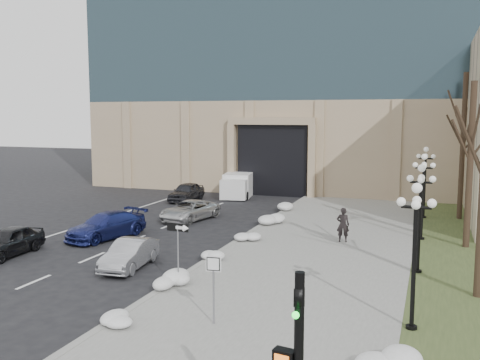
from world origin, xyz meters
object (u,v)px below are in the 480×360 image
object	(u,v)px
one_way_sign	(181,235)
lamppost_b	(420,204)
car_a	(7,241)
car_b	(130,254)
car_c	(106,226)
keep_sign	(214,275)
car_d	(190,210)
lamppost_d	(425,173)
box_truck	(239,185)
pedestrian	(343,225)
car_e	(186,192)
lamppost_a	(415,237)
lamppost_c	(423,185)

from	to	relation	value
one_way_sign	lamppost_b	distance (m)	10.17
car_a	car_b	size ratio (longest dim) A/B	1.07
car_c	keep_sign	world-z (taller)	keep_sign
car_d	lamppost_d	xyz separation A→B (m)	(14.33, 5.52, 2.44)
box_truck	keep_sign	bearing A→B (deg)	-81.67
car_d	pedestrian	distance (m)	10.89
car_e	pedestrian	bearing A→B (deg)	-37.59
car_a	box_truck	xyz separation A→B (m)	(4.02, 22.01, 0.24)
one_way_sign	lamppost_b	bearing A→B (deg)	33.93
car_b	keep_sign	xyz separation A→B (m)	(6.13, -4.91, 1.10)
car_c	keep_sign	bearing A→B (deg)	-27.67
pedestrian	lamppost_a	size ratio (longest dim) A/B	0.39
car_a	car_c	distance (m)	5.37
car_e	keep_sign	xyz separation A→B (m)	(11.85, -22.73, 1.00)
pedestrian	keep_sign	bearing A→B (deg)	72.04
car_e	box_truck	xyz separation A→B (m)	(3.00, 4.02, 0.22)
lamppost_a	lamppost_b	world-z (taller)	same
lamppost_d	lamppost_a	bearing A→B (deg)	-90.00
keep_sign	lamppost_c	world-z (taller)	lamppost_c
car_e	car_c	bearing A→B (deg)	-85.74
car_b	lamppost_d	world-z (taller)	lamppost_d
car_e	keep_sign	bearing A→B (deg)	-64.25
keep_sign	lamppost_a	distance (m)	6.44
car_b	car_e	xyz separation A→B (m)	(-5.72, 17.81, 0.09)
one_way_sign	pedestrian	bearing A→B (deg)	66.39
pedestrian	lamppost_c	world-z (taller)	lamppost_c
car_b	lamppost_a	xyz separation A→B (m)	(12.16, -3.12, 2.44)
car_d	pedestrian	xyz separation A→B (m)	(10.42, -3.13, 0.41)
box_truck	lamppost_a	bearing A→B (deg)	-69.16
car_c	lamppost_c	bearing A→B (deg)	32.39
pedestrian	car_b	bearing A→B (deg)	34.73
box_truck	lamppost_d	bearing A→B (deg)	-30.12
car_e	lamppost_c	world-z (taller)	lamppost_c
lamppost_d	car_d	bearing A→B (deg)	-158.94
one_way_sign	lamppost_d	xyz separation A→B (m)	(8.67, 18.24, 0.90)
one_way_sign	box_truck	bearing A→B (deg)	107.50
car_b	car_d	distance (m)	11.07
car_d	lamppost_b	world-z (taller)	lamppost_b
pedestrian	box_truck	distance (m)	17.87
lamppost_c	box_truck	bearing A→B (deg)	141.22
box_truck	lamppost_a	distance (m)	29.14
pedestrian	one_way_sign	size ratio (longest dim) A/B	0.70
car_a	keep_sign	distance (m)	13.75
one_way_sign	car_e	bearing A→B (deg)	117.89
car_b	lamppost_d	distance (m)	20.54
lamppost_c	car_d	bearing A→B (deg)	176.08
box_truck	lamppost_d	xyz separation A→B (m)	(14.89, -5.46, 2.13)
car_b	box_truck	bearing A→B (deg)	90.62
car_c	pedestrian	xyz separation A→B (m)	(12.58, 3.11, 0.33)
pedestrian	one_way_sign	world-z (taller)	one_way_sign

